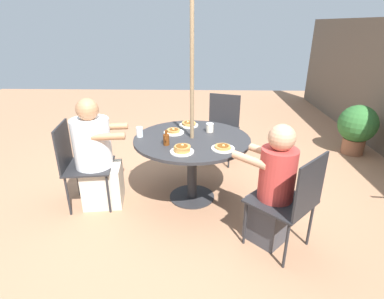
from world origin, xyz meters
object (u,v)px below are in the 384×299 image
Objects in this scene: patio_chair_south at (79,160)px; syrup_bottle at (166,139)px; patio_table at (192,148)px; drinking_glass_a at (140,132)px; diner_north at (273,190)px; pancake_plate_d at (189,124)px; coffee_cup at (210,128)px; patio_chair_east at (221,124)px; diner_south at (97,159)px; potted_shrub at (357,127)px; patio_chair_north at (292,198)px; pancake_plate_a at (174,131)px; pancake_plate_c at (182,149)px; pancake_plate_b at (223,148)px.

patio_chair_south reaches higher than syrup_bottle.
patio_chair_south is 5.96× the size of syrup_bottle.
patio_table is 11.65× the size of drinking_glass_a.
pancake_plate_d is (-1.11, -0.77, 0.22)m from diner_north.
syrup_bottle is (0.21, -0.25, 0.17)m from patio_table.
syrup_bottle reaches higher than coffee_cup.
patio_chair_east reaches higher than pancake_plate_d.
diner_south is at bearing -74.31° from coffee_cup.
syrup_bottle is 0.38m from drinking_glass_a.
patio_chair_east is 0.78× the size of diner_south.
syrup_bottle is 3.12m from potted_shrub.
potted_shrub is (-0.94, 2.48, -0.32)m from pancake_plate_d.
pancake_plate_d is at bearing 108.74° from patio_chair_south.
patio_chair_north is 1.55m from pancake_plate_d.
patio_table is 1.34× the size of patio_chair_south.
syrup_bottle is (1.34, -0.64, 0.26)m from patio_chair_east.
patio_chair_east is 1.17m from pancake_plate_a.
patio_chair_north is 4.09× the size of pancake_plate_a.
patio_chair_south is 1.05m from pancake_plate_a.
pancake_plate_d is at bearing -69.17° from potted_shrub.
pancake_plate_d is (0.72, -0.44, 0.22)m from patio_chair_east.
syrup_bottle is (-0.63, -1.10, 0.26)m from patio_chair_north.
diner_north is at bearing 34.59° from pancake_plate_d.
drinking_glass_a is at bearing 98.48° from patio_chair_south.
patio_chair_north is 1.00× the size of patio_chair_south.
patio_table is 2.78m from potted_shrub.
patio_chair_east is (-1.84, -0.33, -0.00)m from diner_north.
patio_chair_east is at bearing 57.85° from patio_chair_north.
diner_north is 7.25× the size of syrup_bottle.
patio_chair_south is at bearing 58.52° from patio_chair_east.
patio_chair_south is 1.23× the size of potted_shrub.
patio_chair_east is 2.05m from potted_shrub.
patio_chair_east is 1.48m from drinking_glass_a.
patio_table is 5.48× the size of pancake_plate_d.
patio_chair_south is at bearing -90.00° from diner_south.
diner_north is at bearing 60.29° from drinking_glass_a.
pancake_plate_c is at bearing 91.77° from patio_chair_east.
pancake_plate_d is (-0.40, -0.05, 0.13)m from patio_table.
pancake_plate_c is (-0.45, -0.93, 0.23)m from patio_chair_north.
pancake_plate_a is 0.68m from pancake_plate_b.
syrup_bottle is at bearing -47.62° from coffee_cup.
pancake_plate_a is 0.36m from syrup_bottle.
pancake_plate_c is at bearing -25.19° from coffee_cup.
diner_north is at bearing 65.98° from patio_chair_south.
syrup_bottle is at bearing 76.77° from diner_south.
patio_chair_south is (0.17, -1.18, -0.09)m from patio_table.
pancake_plate_c is (0.25, 0.91, 0.23)m from diner_south.
diner_south is at bearing 113.99° from patio_chair_north.
drinking_glass_a is (0.18, -0.75, 0.00)m from coffee_cup.
diner_north is 4.97× the size of pancake_plate_b.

